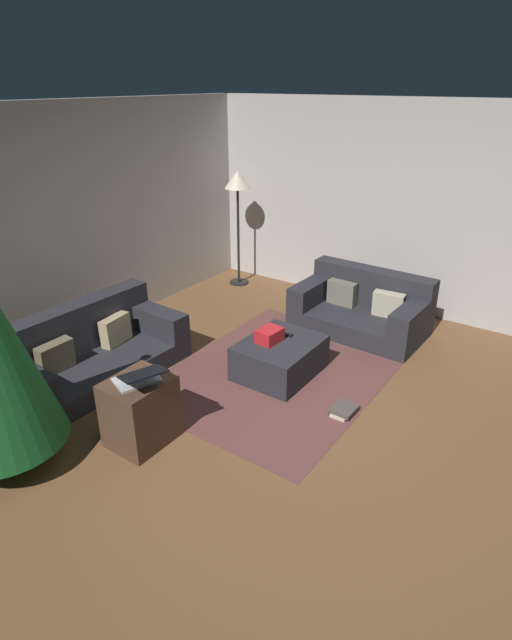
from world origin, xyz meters
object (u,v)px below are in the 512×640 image
object	(u,v)px
ottoman	(280,358)
tv_remote	(286,334)
gift_box	(269,335)
corner_lamp	(238,189)
book_stack	(344,410)
couch_right	(363,308)
laptop	(139,377)
couch_left	(89,351)
side_table	(140,411)

from	to	relation	value
ottoman	tv_remote	world-z (taller)	tv_remote
gift_box	corner_lamp	distance (m)	2.81
book_stack	corner_lamp	xyz separation A→B (m)	(2.12, 2.77, 1.37)
couch_right	laptop	xyz separation A→B (m)	(-3.08, 0.55, 0.38)
gift_box	tv_remote	bearing A→B (deg)	-15.14
couch_left	tv_remote	size ratio (longest dim) A/B	11.59
couch_right	tv_remote	xyz separation A→B (m)	(-1.31, 0.29, 0.11)
side_table	corner_lamp	distance (m)	3.94
gift_box	laptop	xyz separation A→B (m)	(-1.56, 0.21, 0.21)
couch_right	side_table	world-z (taller)	couch_right
ottoman	corner_lamp	distance (m)	2.93
ottoman	laptop	bearing A→B (deg)	169.33
couch_right	tv_remote	world-z (taller)	couch_right
ottoman	corner_lamp	world-z (taller)	corner_lamp
ottoman	tv_remote	xyz separation A→B (m)	(0.16, 0.04, 0.19)
gift_box	corner_lamp	size ratio (longest dim) A/B	0.16
side_table	book_stack	bearing A→B (deg)	-42.79
gift_box	side_table	xyz separation A→B (m)	(-1.54, 0.26, -0.14)
couch_left	side_table	world-z (taller)	couch_left
couch_left	laptop	distance (m)	1.41
couch_left	corner_lamp	distance (m)	3.21
couch_right	tv_remote	bearing A→B (deg)	79.30
tv_remote	side_table	xyz separation A→B (m)	(-1.75, 0.32, -0.08)
couch_right	ottoman	size ratio (longest dim) A/B	1.82
couch_right	laptop	world-z (taller)	laptop
tv_remote	laptop	xyz separation A→B (m)	(-1.77, 0.27, 0.27)
ottoman	side_table	world-z (taller)	side_table
couch_right	laptop	bearing A→B (deg)	81.50
gift_box	couch_left	bearing A→B (deg)	126.06
gift_box	tv_remote	size ratio (longest dim) A/B	1.60
gift_box	corner_lamp	bearing A→B (deg)	43.48
couch_left	gift_box	distance (m)	1.84
gift_box	side_table	bearing A→B (deg)	170.32
tv_remote	book_stack	bearing A→B (deg)	-118.21
corner_lamp	ottoman	bearing A→B (deg)	-134.26
couch_right	gift_box	bearing A→B (deg)	78.91
side_table	gift_box	bearing A→B (deg)	-9.68
couch_left	tv_remote	bearing A→B (deg)	131.83
couch_right	corner_lamp	distance (m)	2.47
laptop	couch_left	bearing A→B (deg)	69.54
side_table	laptop	size ratio (longest dim) A/B	1.18
gift_box	book_stack	bearing A→B (deg)	-102.47
couch_left	corner_lamp	world-z (taller)	corner_lamp
couch_left	book_stack	bearing A→B (deg)	111.29
couch_right	laptop	size ratio (longest dim) A/B	3.13
gift_box	couch_right	bearing A→B (deg)	-12.78
ottoman	laptop	xyz separation A→B (m)	(-1.61, 0.30, 0.46)
tv_remote	book_stack	size ratio (longest dim) A/B	0.59
laptop	corner_lamp	bearing A→B (deg)	24.84
side_table	corner_lamp	bearing A→B (deg)	24.22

